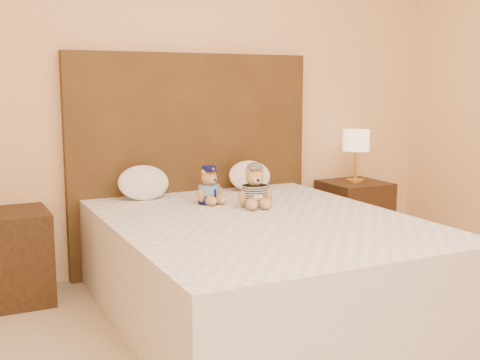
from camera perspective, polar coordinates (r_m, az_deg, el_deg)
name	(u,v)px	position (r m, az deg, el deg)	size (l,w,h in m)	color
bed	(259,266)	(3.43, 1.86, -8.12)	(1.60, 2.00, 0.55)	white
headboard	(193,162)	(4.23, -4.52, 1.72)	(1.75, 0.08, 1.50)	#4F3517
nightstand_left	(10,257)	(3.84, -20.95, -6.85)	(0.45, 0.45, 0.55)	#3A2512
nightstand_right	(354,217)	(4.74, 10.74, -3.46)	(0.45, 0.45, 0.55)	#3A2512
lamp	(356,143)	(4.65, 10.95, 3.46)	(0.20, 0.20, 0.40)	gold
teddy_police	(209,185)	(3.75, -2.95, -0.49)	(0.20, 0.19, 0.23)	#A57140
teddy_prisoner	(255,187)	(3.63, 1.41, -0.65)	(0.23, 0.22, 0.25)	#A57140
pillow_left	(144,181)	(3.94, -9.13, -0.09)	(0.34, 0.22, 0.24)	white
pillow_right	(250,174)	(4.23, 0.94, 0.55)	(0.32, 0.21, 0.23)	white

